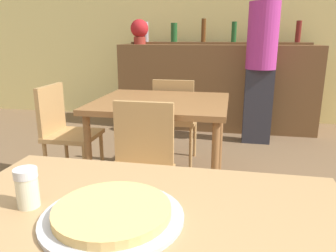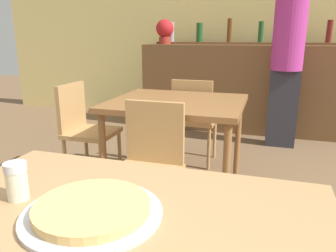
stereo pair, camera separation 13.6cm
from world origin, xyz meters
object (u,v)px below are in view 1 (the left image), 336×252
Objects in this scene: chair_far_side_front at (140,162)px; chair_far_side_left at (64,128)px; chair_far_side_back at (175,115)px; cheese_shaker at (27,187)px; person_standing at (261,58)px; pizza_tray at (112,213)px; potted_plant at (139,30)px.

chair_far_side_front and chair_far_side_left have the same top height.
chair_far_side_back is 1.04m from chair_far_side_left.
chair_far_side_left is at bearing 116.02° from cheese_shaker.
chair_far_side_back is (0.00, 1.24, 0.00)m from chair_far_side_front.
chair_far_side_back is 1.31m from person_standing.
person_standing reaches higher than chair_far_side_front.
chair_far_side_left is 2.28× the size of pizza_tray.
chair_far_side_front is 1.11m from cheese_shaker.
pizza_tray is 0.26m from cheese_shaker.
potted_plant is at bearing -62.25° from chair_far_side_back.
chair_far_side_front is at bearing 90.00° from chair_far_side_back.
cheese_shaker reaches higher than pizza_tray.
chair_far_side_back is 1.78m from potted_plant.
chair_far_side_front is 1.00× the size of chair_far_side_left.
person_standing is (0.85, 3.17, 0.16)m from cheese_shaker.
chair_far_side_left is 0.47× the size of person_standing.
cheese_shaker is at bearing -78.88° from potted_plant.
potted_plant reaches higher than pizza_tray.
cheese_shaker is at bearing 89.67° from chair_far_side_back.
chair_far_side_back is at bearing 89.67° from cheese_shaker.
chair_far_side_left is (-0.83, -0.62, 0.00)m from chair_far_side_back.
chair_far_side_back is at bearing -53.27° from chair_far_side_left.
chair_far_side_front is 2.28× the size of pizza_tray.
chair_far_side_left is at bearing -138.03° from person_standing.
chair_far_side_back reaches higher than pizza_tray.
cheese_shaker is (-0.01, -1.05, 0.34)m from chair_far_side_front.
pizza_tray is at bearing 95.94° from chair_far_side_back.
potted_plant reaches higher than chair_far_side_back.
chair_far_side_left is 2.18m from potted_plant.
person_standing is 5.56× the size of potted_plant.
cheese_shaker is at bearing 175.67° from pizza_tray.
person_standing is at bearing -133.54° from chair_far_side_back.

